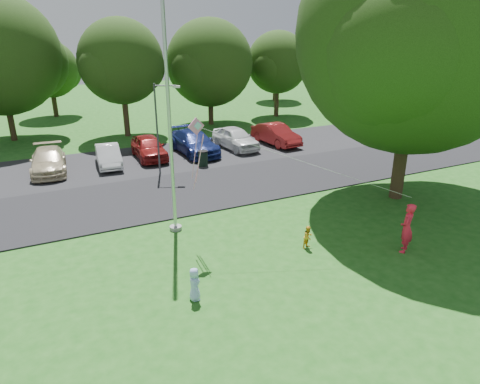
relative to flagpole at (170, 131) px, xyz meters
name	(u,v)px	position (x,y,z in m)	size (l,w,h in m)	color
ground	(316,266)	(3.50, -5.00, -4.17)	(120.00, 120.00, 0.00)	#1C5716
park_road	(216,187)	(3.50, 4.00, -4.14)	(60.00, 6.00, 0.06)	black
parking_strip	(177,156)	(3.50, 10.50, -4.14)	(42.00, 7.00, 0.06)	black
flagpole	(170,131)	(0.00, 0.00, 0.00)	(0.50, 0.50, 10.00)	#B7BABF
street_lamp	(160,121)	(1.68, 7.37, -1.09)	(1.35, 0.71, 5.12)	#3F3F44
trash_can	(203,159)	(4.27, 7.72, -3.67)	(0.62, 0.62, 0.99)	black
big_tree	(417,40)	(10.90, -1.34, 3.21)	(11.14, 10.61, 12.99)	#332316
tree_row	(158,58)	(5.09, 19.23, 1.55)	(64.35, 11.94, 10.88)	#332316
horizon_trees	(156,67)	(7.56, 28.88, 0.14)	(77.46, 7.20, 7.02)	#332316
parked_cars	(177,145)	(3.58, 10.50, -3.39)	(17.17, 5.18, 1.48)	#C6B793
woman	(407,228)	(7.12, -5.54, -3.21)	(0.70, 0.46, 1.91)	#FF213E
child_yellow	(308,237)	(4.04, -3.72, -3.72)	(0.43, 0.34, 0.89)	gold
child_blue	(194,284)	(-1.01, -5.00, -3.62)	(0.53, 0.34, 1.08)	#A0B9F6
kite	(202,140)	(0.65, -1.71, -0.02)	(6.96, 4.21, 2.77)	pink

